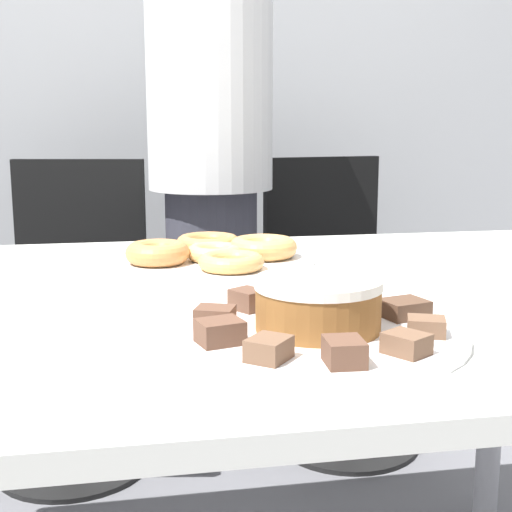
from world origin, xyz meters
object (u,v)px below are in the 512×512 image
office_chair_left (73,323)px  office_chair_right (341,310)px  person_standing (211,173)px  frosted_cake (318,304)px  plate_donuts (215,263)px  plate_cake (318,333)px

office_chair_left → office_chair_right: bearing=10.2°
office_chair_left → office_chair_right: 0.81m
person_standing → frosted_cake: (-0.02, -1.22, -0.08)m
person_standing → frosted_cake: size_ratio=10.32×
person_standing → plate_donuts: size_ratio=4.41×
person_standing → plate_donuts: 0.77m
plate_donuts → frosted_cake: 0.48m
office_chair_right → frosted_cake: bearing=-119.2°
plate_donuts → frosted_cake: (0.07, -0.47, 0.04)m
office_chair_right → plate_donuts: (-0.49, -0.78, 0.32)m
person_standing → office_chair_right: size_ratio=1.83×
plate_cake → plate_donuts: same height
office_chair_right → plate_donuts: bearing=-132.7°
plate_cake → frosted_cake: frosted_cake is taller
person_standing → plate_cake: 1.23m
plate_cake → plate_donuts: size_ratio=1.00×
plate_donuts → frosted_cake: size_ratio=2.34×
office_chair_right → plate_donuts: 0.98m
frosted_cake → plate_cake: bearing=0.0°
person_standing → plate_cake: bearing=-90.8°
office_chair_left → plate_cake: bearing=-62.4°
person_standing → plate_cake: size_ratio=4.41×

